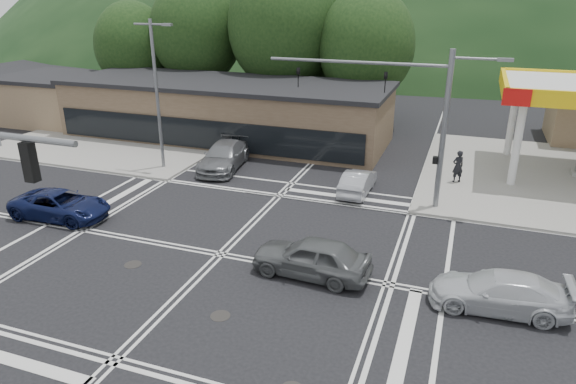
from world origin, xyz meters
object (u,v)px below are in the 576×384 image
(car_silver_east, at_px, (499,292))
(car_queue_a, at_px, (358,182))
(car_blue_west, at_px, (60,205))
(car_northbound, at_px, (224,156))
(car_grey_center, at_px, (312,257))
(car_queue_b, at_px, (348,133))
(pedestrian, at_px, (458,166))

(car_silver_east, relative_size, car_queue_a, 1.20)
(car_blue_west, bearing_deg, car_queue_a, -60.66)
(car_silver_east, xyz_separation_m, car_northbound, (-15.94, 10.65, 0.11))
(car_grey_center, distance_m, car_queue_a, 9.30)
(car_queue_b, height_order, pedestrian, pedestrian)
(car_queue_a, relative_size, car_northbound, 0.72)
(car_grey_center, xyz_separation_m, car_silver_east, (6.87, 0.00, -0.11))
(car_silver_east, bearing_deg, car_blue_west, -96.21)
(pedestrian, bearing_deg, car_queue_b, -72.23)
(car_grey_center, xyz_separation_m, car_queue_a, (-0.22, 9.30, -0.15))
(car_blue_west, xyz_separation_m, car_grey_center, (13.26, -1.10, 0.11))
(car_queue_a, relative_size, car_queue_b, 0.99)
(car_silver_east, bearing_deg, pedestrian, -174.13)
(car_northbound, bearing_deg, car_grey_center, -58.14)
(car_blue_west, distance_m, car_queue_a, 15.40)
(car_grey_center, bearing_deg, car_queue_a, -175.62)
(car_silver_east, bearing_deg, car_queue_a, -145.77)
(car_blue_west, distance_m, car_northbound, 10.43)
(car_queue_a, bearing_deg, pedestrian, -146.22)
(car_blue_west, height_order, car_silver_east, car_silver_east)
(car_blue_west, relative_size, car_grey_center, 1.05)
(car_grey_center, height_order, car_queue_a, car_grey_center)
(car_queue_b, distance_m, car_northbound, 10.46)
(car_blue_west, relative_size, car_queue_b, 1.24)
(car_northbound, bearing_deg, pedestrian, -0.61)
(car_grey_center, height_order, car_queue_b, car_grey_center)
(car_blue_west, relative_size, car_queue_a, 1.25)
(car_blue_west, xyz_separation_m, car_queue_b, (10.11, 18.17, -0.01))
(car_blue_west, xyz_separation_m, car_northbound, (4.19, 9.55, 0.12))
(car_queue_a, distance_m, car_northbound, 8.95)
(car_queue_a, xyz_separation_m, car_queue_b, (-2.93, 9.97, 0.03))
(car_grey_center, distance_m, car_queue_b, 19.52)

